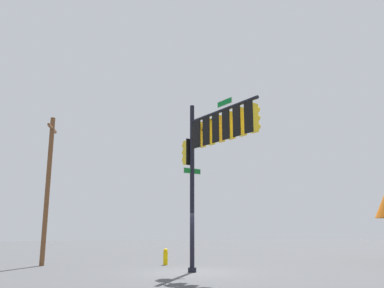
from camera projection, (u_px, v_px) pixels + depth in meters
name	position (u px, v px, depth m)	size (l,w,h in m)	color
ground_plane	(192.00, 272.00, 17.01)	(120.00, 120.00, 0.00)	#434547
signal_pole_assembly	(214.00, 141.00, 16.92)	(4.89, 1.73, 7.45)	black
utility_pole	(48.00, 186.00, 21.09)	(1.77, 0.57, 7.81)	brown
fire_hydrant	(166.00, 257.00, 20.87)	(0.33, 0.24, 0.83)	#E3B707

